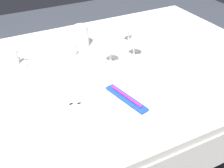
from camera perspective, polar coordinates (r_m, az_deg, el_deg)
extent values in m
cube|color=silver|center=(1.35, -4.18, 1.68)|extent=(1.80, 1.10, 0.04)
cube|color=silver|center=(1.86, -10.96, 6.89)|extent=(1.80, 0.01, 0.18)
cylinder|color=brown|center=(2.24, 10.45, 4.17)|extent=(0.07, 0.07, 0.70)
cylinder|color=white|center=(1.14, 2.77, -3.44)|extent=(0.26, 0.26, 0.02)
cube|color=blue|center=(1.14, 2.79, -2.84)|extent=(0.08, 0.21, 0.01)
cylinder|color=#CC268C|center=(1.13, 2.80, -2.40)|extent=(0.04, 0.17, 0.01)
cube|color=beige|center=(1.09, -4.47, -6.21)|extent=(0.02, 0.18, 0.00)
cube|color=beige|center=(1.16, -6.74, -3.42)|extent=(0.02, 0.04, 0.00)
cube|color=beige|center=(1.09, -5.97, -6.52)|extent=(0.02, 0.19, 0.00)
cube|color=beige|center=(1.16, -8.27, -3.52)|extent=(0.02, 0.04, 0.00)
cube|color=beige|center=(1.22, 9.05, -1.51)|extent=(0.02, 0.17, 0.00)
cube|color=beige|center=(1.29, 6.59, 0.74)|extent=(0.02, 0.06, 0.00)
cube|color=beige|center=(1.24, 10.42, -1.23)|extent=(0.02, 0.17, 0.00)
ellipsoid|color=beige|center=(1.30, 7.76, 0.91)|extent=(0.03, 0.04, 0.01)
cube|color=beige|center=(1.25, 11.65, -1.00)|extent=(0.02, 0.18, 0.00)
ellipsoid|color=beige|center=(1.31, 8.81, 1.24)|extent=(0.03, 0.04, 0.01)
cube|color=beige|center=(1.28, 12.54, -0.30)|extent=(0.02, 0.17, 0.00)
ellipsoid|color=beige|center=(1.34, 9.80, 1.78)|extent=(0.03, 0.04, 0.01)
cylinder|color=white|center=(1.46, -18.89, 3.52)|extent=(0.14, 0.14, 0.01)
cylinder|color=white|center=(1.45, -19.18, 4.88)|extent=(0.07, 0.07, 0.07)
torus|color=white|center=(1.45, -17.79, 5.37)|extent=(0.05, 0.01, 0.05)
cylinder|color=white|center=(1.47, -8.33, 5.31)|extent=(0.13, 0.13, 0.01)
cylinder|color=white|center=(1.46, -8.44, 6.52)|extent=(0.07, 0.07, 0.06)
torus|color=white|center=(1.47, -7.11, 6.95)|extent=(0.04, 0.01, 0.04)
cylinder|color=white|center=(1.57, 12.39, 6.79)|extent=(0.12, 0.12, 0.01)
cylinder|color=white|center=(1.56, 12.55, 7.95)|extent=(0.08, 0.08, 0.06)
torus|color=white|center=(1.58, 13.78, 8.32)|extent=(0.04, 0.01, 0.04)
cylinder|color=silver|center=(1.48, 4.24, 5.63)|extent=(0.07, 0.07, 0.01)
cylinder|color=silver|center=(1.46, 4.29, 6.76)|extent=(0.01, 0.01, 0.06)
cone|color=silver|center=(1.44, 4.40, 8.96)|extent=(0.07, 0.07, 0.06)
cylinder|color=silver|center=(1.42, -0.30, 4.35)|extent=(0.06, 0.06, 0.01)
cylinder|color=silver|center=(1.40, -0.31, 5.52)|extent=(0.01, 0.01, 0.06)
cone|color=silver|center=(1.37, -0.31, 7.80)|extent=(0.07, 0.07, 0.06)
cylinder|color=silver|center=(1.61, 3.22, 8.21)|extent=(0.06, 0.06, 0.01)
cylinder|color=silver|center=(1.60, 3.26, 9.50)|extent=(0.01, 0.01, 0.07)
cone|color=silver|center=(1.57, 3.35, 12.02)|extent=(0.07, 0.07, 0.08)
cylinder|color=silver|center=(1.55, -5.93, 9.19)|extent=(0.08, 0.08, 0.12)
cylinder|color=#C68C1E|center=(1.56, -5.86, 8.23)|extent=(0.07, 0.07, 0.05)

